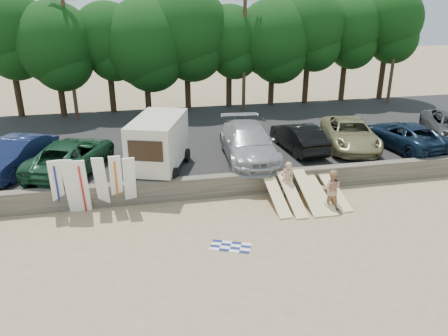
{
  "coord_description": "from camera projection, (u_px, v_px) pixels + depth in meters",
  "views": [
    {
      "loc": [
        -6.09,
        -15.19,
        8.69
      ],
      "look_at": [
        -2.24,
        3.0,
        1.35
      ],
      "focal_mm": 35.0,
      "sensor_mm": 36.0,
      "label": 1
    }
  ],
  "objects": [
    {
      "name": "surfboard_low_2",
      "position": [
        308.0,
        192.0,
        19.45
      ],
      "size": [
        0.56,
        2.84,
        1.1
      ],
      "primitive_type": "cube",
      "rotation": [
        0.35,
        0.0,
        0.0
      ],
      "color": "beige",
      "rests_on": "ground"
    },
    {
      "name": "ground",
      "position": [
        291.0,
        220.0,
        18.19
      ],
      "size": [
        120.0,
        120.0,
        0.0
      ],
      "primitive_type": "plane",
      "color": "tan",
      "rests_on": "ground"
    },
    {
      "name": "gear_bag",
      "position": [
        291.0,
        196.0,
        20.06
      ],
      "size": [
        0.35,
        0.31,
        0.22
      ],
      "primitive_type": "cube",
      "rotation": [
        0.0,
        0.0,
        0.23
      ],
      "color": "orange",
      "rests_on": "ground"
    },
    {
      "name": "cooler",
      "position": [
        290.0,
        194.0,
        20.2
      ],
      "size": [
        0.46,
        0.41,
        0.32
      ],
      "primitive_type": "cube",
      "rotation": [
        0.0,
        0.0,
        0.34
      ],
      "color": "#25893E",
      "rests_on": "ground"
    },
    {
      "name": "surfboard_low_4",
      "position": [
        334.0,
        190.0,
        19.94
      ],
      "size": [
        0.56,
        2.91,
        0.86
      ],
      "primitive_type": "cube",
      "rotation": [
        0.27,
        0.0,
        0.0
      ],
      "color": "beige",
      "rests_on": "ground"
    },
    {
      "name": "car_4",
      "position": [
        350.0,
        134.0,
        24.53
      ],
      "size": [
        3.96,
        6.11,
        1.57
      ],
      "primitive_type": "imported",
      "rotation": [
        0.0,
        0.0,
        -0.26
      ],
      "color": "#857F54",
      "rests_on": "parking_lot"
    },
    {
      "name": "surfboard_low_3",
      "position": [
        319.0,
        194.0,
        19.63
      ],
      "size": [
        0.56,
        2.92,
        0.81
      ],
      "primitive_type": "cube",
      "rotation": [
        0.25,
        0.0,
        0.0
      ],
      "color": "beige",
      "rests_on": "ground"
    },
    {
      "name": "beach_towel",
      "position": [
        230.0,
        247.0,
        16.24
      ],
      "size": [
        1.97,
        1.97,
        0.0
      ],
      "primitive_type": "plane",
      "rotation": [
        0.0,
        0.0,
        -0.41
      ],
      "color": "white",
      "rests_on": "ground"
    },
    {
      "name": "car_3",
      "position": [
        298.0,
        137.0,
        24.04
      ],
      "size": [
        1.93,
        4.7,
        1.52
      ],
      "primitive_type": "imported",
      "rotation": [
        0.0,
        0.0,
        3.21
      ],
      "color": "black",
      "rests_on": "parking_lot"
    },
    {
      "name": "surfboard_upright_3",
      "position": [
        101.0,
        183.0,
        18.57
      ],
      "size": [
        0.59,
        0.73,
        2.54
      ],
      "primitive_type": "cube",
      "rotation": [
        0.24,
        0.0,
        -0.14
      ],
      "color": "white",
      "rests_on": "ground"
    },
    {
      "name": "beachgoer_b",
      "position": [
        331.0,
        189.0,
        18.92
      ],
      "size": [
        1.07,
        0.98,
        1.78
      ],
      "primitive_type": "imported",
      "rotation": [
        0.0,
        0.0,
        2.71
      ],
      "color": "tan",
      "rests_on": "ground"
    },
    {
      "name": "car_2",
      "position": [
        248.0,
        143.0,
        22.63
      ],
      "size": [
        2.98,
        6.36,
        1.8
      ],
      "primitive_type": "imported",
      "rotation": [
        0.0,
        0.0,
        -0.08
      ],
      "color": "#9FA0A4",
      "rests_on": "parking_lot"
    },
    {
      "name": "car_1",
      "position": [
        72.0,
        155.0,
        21.12
      ],
      "size": [
        4.46,
        6.36,
        1.61
      ],
      "primitive_type": "imported",
      "rotation": [
        0.0,
        0.0,
        2.8
      ],
      "color": "#163D25",
      "rests_on": "parking_lot"
    },
    {
      "name": "treeline",
      "position": [
        205.0,
        34.0,
        31.63
      ],
      "size": [
        33.29,
        6.65,
        8.89
      ],
      "color": "#382616",
      "rests_on": "parking_lot"
    },
    {
      "name": "parking_lot",
      "position": [
        234.0,
        138.0,
        27.62
      ],
      "size": [
        44.0,
        14.5,
        0.7
      ],
      "primitive_type": "cube",
      "color": "#282828",
      "rests_on": "ground"
    },
    {
      "name": "seawall",
      "position": [
        270.0,
        181.0,
        20.73
      ],
      "size": [
        44.0,
        0.5,
        1.0
      ],
      "primitive_type": "cube",
      "color": "#6B6356",
      "rests_on": "ground"
    },
    {
      "name": "box_trailer",
      "position": [
        158.0,
        141.0,
        20.97
      ],
      "size": [
        3.36,
        4.6,
        2.64
      ],
      "rotation": [
        0.0,
        0.0,
        -0.33
      ],
      "color": "beige",
      "rests_on": "parking_lot"
    },
    {
      "name": "car_5",
      "position": [
        403.0,
        135.0,
        24.48
      ],
      "size": [
        3.13,
        5.55,
        1.46
      ],
      "primitive_type": "imported",
      "rotation": [
        0.0,
        0.0,
        3.28
      ],
      "color": "black",
      "rests_on": "parking_lot"
    },
    {
      "name": "car_0",
      "position": [
        16.0,
        156.0,
        21.05
      ],
      "size": [
        3.55,
        5.24,
        1.64
      ],
      "primitive_type": "imported",
      "rotation": [
        0.0,
        0.0,
        -0.41
      ],
      "color": "#131D45",
      "rests_on": "parking_lot"
    },
    {
      "name": "surfboard_upright_4",
      "position": [
        116.0,
        181.0,
        18.75
      ],
      "size": [
        0.55,
        0.71,
        2.54
      ],
      "primitive_type": "cube",
      "rotation": [
        0.24,
        0.0,
        0.07
      ],
      "color": "white",
      "rests_on": "ground"
    },
    {
      "name": "beachgoer_a",
      "position": [
        287.0,
        180.0,
        19.94
      ],
      "size": [
        0.65,
        0.44,
        1.75
      ],
      "primitive_type": "imported",
      "rotation": [
        0.0,
        0.0,
        3.11
      ],
      "color": "tan",
      "rests_on": "ground"
    },
    {
      "name": "surfboard_upright_1",
      "position": [
        71.0,
        186.0,
        18.23
      ],
      "size": [
        0.58,
        0.62,
        2.56
      ],
      "primitive_type": "cube",
      "rotation": [
        0.19,
        0.0,
        -0.15
      ],
      "color": "white",
      "rests_on": "ground"
    },
    {
      "name": "surfboard_upright_0",
      "position": [
        57.0,
        186.0,
        18.29
      ],
      "size": [
        0.6,
        0.78,
        2.53
      ],
      "primitive_type": "cube",
      "rotation": [
        0.25,
        0.0,
        0.15
      ],
      "color": "white",
      "rests_on": "ground"
    },
    {
      "name": "surfboard_low_1",
      "position": [
        292.0,
        194.0,
        19.32
      ],
      "size": [
        0.56,
        2.85,
        1.07
      ],
      "primitive_type": "cube",
      "rotation": [
        0.34,
        0.0,
        0.0
      ],
      "color": "beige",
      "rests_on": "ground"
    },
    {
      "name": "surfboard_low_0",
      "position": [
        276.0,
        194.0,
        19.36
      ],
      "size": [
        0.56,
        2.87,
        1.0
      ],
      "primitive_type": "cube",
      "rotation": [
        0.32,
        0.0,
        0.0
      ],
      "color": "beige",
      "rests_on": "ground"
    },
    {
      "name": "surfboard_upright_2",
      "position": [
        82.0,
        186.0,
        18.25
      ],
      "size": [
        0.52,
        0.68,
        2.54
      ],
      "primitive_type": "cube",
      "rotation": [
        0.23,
        0.0,
        -0.03
      ],
      "color": "white",
      "rests_on": "ground"
    },
    {
      "name": "utility_poles",
      "position": [
        244.0,
        45.0,
        31.14
      ],
      "size": [
        25.8,
        0.26,
        9.0
      ],
      "color": "#473321",
      "rests_on": "parking_lot"
    },
    {
      "name": "surfboard_upright_5",
      "position": [
        130.0,
        182.0,
        18.75
      ],
      "size": [
        0.54,
        0.87,
        2.5
      ],
      "primitive_type": "cube",
      "rotation": [
        0.31,
        0.0,
        0.04
      ],
      "color": "white",
      "rests_on": "ground"
    }
  ]
}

